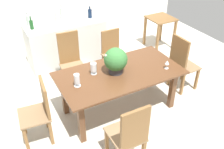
{
  "coord_description": "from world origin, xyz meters",
  "views": [
    {
      "loc": [
        -1.66,
        -3.07,
        2.87
      ],
      "look_at": [
        -0.1,
        -0.19,
        0.69
      ],
      "focal_mm": 40.96,
      "sensor_mm": 36.0,
      "label": 1
    }
  ],
  "objects": [
    {
      "name": "ground_plane",
      "position": [
        0.0,
        0.0,
        0.0
      ],
      "size": [
        7.04,
        7.04,
        0.0
      ],
      "primitive_type": "plane",
      "color": "beige"
    },
    {
      "name": "crystal_vase_left",
      "position": [
        -0.7,
        -0.27,
        0.85
      ],
      "size": [
        0.1,
        0.1,
        0.2
      ],
      "color": "silver",
      "rests_on": "dining_table"
    },
    {
      "name": "wine_bottle_amber",
      "position": [
        -0.86,
        1.77,
        1.04
      ],
      "size": [
        0.08,
        0.08,
        0.27
      ],
      "color": "#B2BFB7",
      "rests_on": "kitchen_counter"
    },
    {
      "name": "crystal_vase_center_near",
      "position": [
        -0.36,
        -0.09,
        0.84
      ],
      "size": [
        0.1,
        0.1,
        0.19
      ],
      "color": "silver",
      "rests_on": "dining_table"
    },
    {
      "name": "wine_bottle_green",
      "position": [
        -0.38,
        1.53,
        1.02
      ],
      "size": [
        0.08,
        0.08,
        0.25
      ],
      "color": "#B2BFB7",
      "rests_on": "kitchen_counter"
    },
    {
      "name": "chair_far_left",
      "position": [
        -0.42,
        0.76,
        0.57
      ],
      "size": [
        0.44,
        0.48,
        1.06
      ],
      "rotation": [
        0.0,
        0.0,
        -0.07
      ],
      "color": "brown",
      "rests_on": "ground"
    },
    {
      "name": "wine_bottle_dark",
      "position": [
        -0.18,
        1.79,
        1.05
      ],
      "size": [
        0.07,
        0.07,
        0.31
      ],
      "color": "#B2BFB7",
      "rests_on": "kitchen_counter"
    },
    {
      "name": "side_table",
      "position": [
        1.99,
        1.31,
        0.55
      ],
      "size": [
        0.56,
        0.59,
        0.73
      ],
      "color": "brown",
      "rests_on": "ground"
    },
    {
      "name": "chair_far_right",
      "position": [
        0.43,
        0.75,
        0.51
      ],
      "size": [
        0.41,
        0.45,
        0.93
      ],
      "rotation": [
        0.0,
        0.0,
        0.01
      ],
      "color": "brown",
      "rests_on": "ground"
    },
    {
      "name": "kitchen_counter",
      "position": [
        -0.21,
        1.61,
        0.46
      ],
      "size": [
        1.57,
        0.67,
        0.93
      ],
      "primitive_type": "cube",
      "color": "silver",
      "rests_on": "ground"
    },
    {
      "name": "wine_bottle_tall",
      "position": [
        -0.85,
        1.58,
        1.02
      ],
      "size": [
        0.07,
        0.07,
        0.24
      ],
      "color": "#194C1E",
      "rests_on": "kitchen_counter"
    },
    {
      "name": "dining_table",
      "position": [
        0.0,
        -0.25,
        0.63
      ],
      "size": [
        1.91,
        1.0,
        0.74
      ],
      "color": "brown",
      "rests_on": "ground"
    },
    {
      "name": "wine_glass",
      "position": [
        0.7,
        -0.5,
        0.84
      ],
      "size": [
        0.07,
        0.07,
        0.14
      ],
      "color": "silver",
      "rests_on": "dining_table"
    },
    {
      "name": "chair_foot_end",
      "position": [
        1.26,
        -0.25,
        0.57
      ],
      "size": [
        0.42,
        0.44,
        1.05
      ],
      "rotation": [
        0.0,
        0.0,
        1.58
      ],
      "color": "brown",
      "rests_on": "ground"
    },
    {
      "name": "wine_bottle_clear",
      "position": [
        0.35,
        1.59,
        1.02
      ],
      "size": [
        0.08,
        0.08,
        0.24
      ],
      "color": "#0F1E38",
      "rests_on": "kitchen_counter"
    },
    {
      "name": "chair_near_left",
      "position": [
        -0.43,
        -1.26,
        0.55
      ],
      "size": [
        0.42,
        0.46,
        1.02
      ],
      "rotation": [
        0.0,
        0.0,
        3.13
      ],
      "color": "brown",
      "rests_on": "ground"
    },
    {
      "name": "flower_centerpiece",
      "position": [
        -0.05,
        -0.22,
        0.95
      ],
      "size": [
        0.36,
        0.36,
        0.41
      ],
      "color": "#333338",
      "rests_on": "dining_table"
    },
    {
      "name": "chair_head_end",
      "position": [
        -1.27,
        -0.26,
        0.53
      ],
      "size": [
        0.45,
        0.48,
        0.95
      ],
      "rotation": [
        0.0,
        0.0,
        -1.67
      ],
      "color": "brown",
      "rests_on": "ground"
    }
  ]
}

